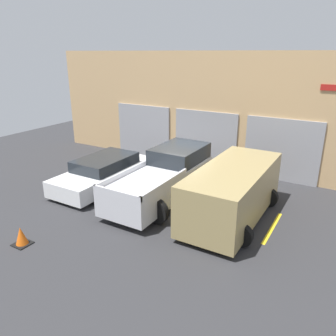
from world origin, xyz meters
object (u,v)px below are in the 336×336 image
object	(u,v)px
pickup_truck	(165,177)
traffic_cone	(21,237)
sedan_side	(233,191)
sedan_white	(105,172)

from	to	relation	value
pickup_truck	traffic_cone	bearing A→B (deg)	-110.75
sedan_side	sedan_white	bearing A→B (deg)	179.75
pickup_truck	sedan_white	size ratio (longest dim) A/B	1.12
sedan_white	sedan_side	world-z (taller)	sedan_side
sedan_white	traffic_cone	xyz separation A→B (m)	(0.89, -4.63, -0.32)
sedan_side	traffic_cone	size ratio (longest dim) A/B	8.66
sedan_side	pickup_truck	bearing A→B (deg)	174.45
traffic_cone	sedan_white	bearing A→B (deg)	100.89
pickup_truck	traffic_cone	distance (m)	5.24
pickup_truck	sedan_white	xyz separation A→B (m)	(-2.73, -0.24, -0.25)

